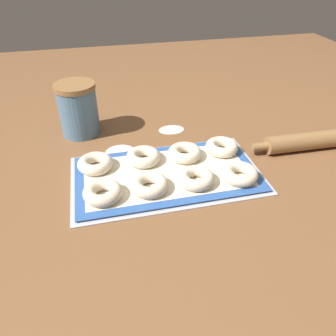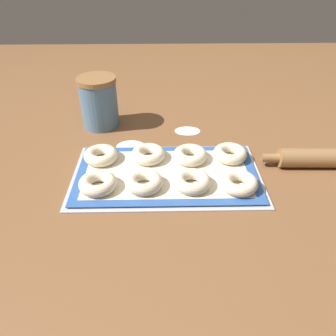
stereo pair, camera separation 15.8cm
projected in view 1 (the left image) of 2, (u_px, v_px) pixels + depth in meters
ground_plane at (166, 174)px, 0.95m from camera, size 2.80×2.80×0.00m
baking_tray at (168, 175)px, 0.94m from camera, size 0.54×0.30×0.01m
baking_mat at (168, 173)px, 0.93m from camera, size 0.51×0.28×0.00m
bagel_front_far_left at (103, 192)px, 0.84m from camera, size 0.10×0.10×0.03m
bagel_front_mid_left at (149, 185)px, 0.86m from camera, size 0.10×0.10×0.03m
bagel_front_mid_right at (196, 178)px, 0.89m from camera, size 0.10×0.10×0.03m
bagel_front_far_right at (240, 174)px, 0.90m from camera, size 0.10×0.10×0.03m
bagel_back_far_left at (95, 164)px, 0.94m from camera, size 0.10×0.10×0.03m
bagel_back_mid_left at (143, 157)px, 0.97m from camera, size 0.10×0.10×0.03m
bagel_back_mid_right at (185, 153)px, 0.99m from camera, size 0.10×0.10×0.03m
bagel_back_far_right at (222, 147)px, 1.02m from camera, size 0.10×0.10×0.03m
flour_canister at (78, 109)px, 1.09m from camera, size 0.13×0.13×0.18m
rolling_pin at (315, 140)px, 1.05m from camera, size 0.43×0.07×0.06m
flour_patch_near at (120, 151)px, 1.04m from camera, size 0.09×0.08×0.00m
flour_patch_far at (171, 129)px, 1.16m from camera, size 0.09×0.07×0.00m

